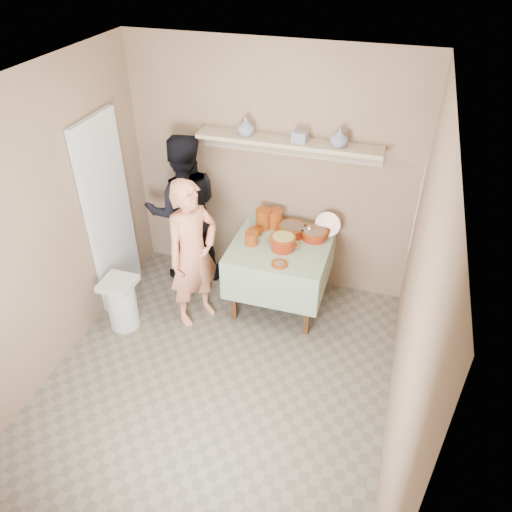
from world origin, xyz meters
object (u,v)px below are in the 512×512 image
(person_helper, at_px, (184,210))
(serving_table, at_px, (281,254))
(person_cook, at_px, (193,254))
(trash_bin, at_px, (122,303))
(cazuela_rice, at_px, (283,241))

(person_helper, distance_m, serving_table, 1.17)
(person_cook, bearing_deg, trash_bin, 147.91)
(trash_bin, bearing_deg, person_cook, 27.32)
(serving_table, height_order, trash_bin, serving_table)
(cazuela_rice, xyz_separation_m, trash_bin, (-1.46, -0.73, -0.56))
(serving_table, distance_m, trash_bin, 1.67)
(person_helper, bearing_deg, trash_bin, 45.91)
(person_helper, relative_size, trash_bin, 3.04)
(serving_table, bearing_deg, person_cook, -148.98)
(person_cook, xyz_separation_m, person_helper, (-0.38, 0.66, 0.07))
(cazuela_rice, bearing_deg, trash_bin, -153.52)
(person_cook, relative_size, serving_table, 1.61)
(person_cook, distance_m, cazuela_rice, 0.89)
(person_helper, xyz_separation_m, serving_table, (1.14, -0.20, -0.21))
(trash_bin, bearing_deg, serving_table, 29.33)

